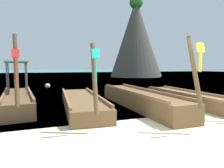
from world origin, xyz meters
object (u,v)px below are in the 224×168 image
longtail_boat_red_ribbon (18,99)px  longtail_boat_yellow_ribbon (139,99)px  longtail_boat_turquoise_ribbon (81,102)px  mooring_buoy_near (48,86)px  karst_rock (137,40)px  longtail_boat_violet_ribbon (186,98)px

longtail_boat_red_ribbon → longtail_boat_yellow_ribbon: bearing=-19.0°
longtail_boat_turquoise_ribbon → mooring_buoy_near: bearing=96.1°
longtail_boat_yellow_ribbon → karst_rock: (12.26, 23.59, 5.98)m
longtail_boat_yellow_ribbon → karst_rock: karst_rock is taller
longtail_boat_red_ribbon → longtail_boat_violet_ribbon: longtail_boat_red_ribbon is taller
longtail_boat_red_ribbon → mooring_buoy_near: (1.53, 7.50, -0.16)m
longtail_boat_turquoise_ribbon → longtail_boat_yellow_ribbon: longtail_boat_yellow_ribbon is taller
longtail_boat_turquoise_ribbon → mooring_buoy_near: size_ratio=15.53×
longtail_boat_turquoise_ribbon → karst_rock: karst_rock is taller
longtail_boat_turquoise_ribbon → karst_rock: size_ratio=0.44×
longtail_boat_red_ribbon → mooring_buoy_near: longtail_boat_red_ribbon is taller
longtail_boat_red_ribbon → mooring_buoy_near: size_ratio=14.20×
longtail_boat_violet_ribbon → karst_rock: (9.74, 23.56, 6.06)m
longtail_boat_yellow_ribbon → longtail_boat_violet_ribbon: longtail_boat_violet_ribbon is taller
longtail_boat_red_ribbon → longtail_boat_turquoise_ribbon: bearing=-23.1°
longtail_boat_yellow_ribbon → karst_rock: bearing=62.5°
longtail_boat_turquoise_ribbon → longtail_boat_violet_ribbon: (4.85, -0.57, 0.01)m
longtail_boat_red_ribbon → longtail_boat_yellow_ribbon: size_ratio=0.83×
longtail_boat_turquoise_ribbon → karst_rock: bearing=57.6°
longtail_boat_yellow_ribbon → longtail_boat_violet_ribbon: size_ratio=1.08×
longtail_boat_turquoise_ribbon → karst_rock: (14.59, 22.99, 6.07)m
longtail_boat_turquoise_ribbon → mooring_buoy_near: longtail_boat_turquoise_ribbon is taller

